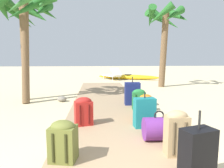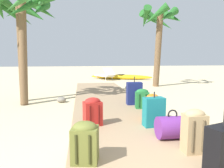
# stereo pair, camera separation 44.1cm
# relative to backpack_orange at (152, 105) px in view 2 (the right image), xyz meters

# --- Properties ---
(ground_plane) EXTENTS (60.00, 60.00, 0.00)m
(ground_plane) POSITION_rel_backpack_orange_xyz_m (-0.73, 0.81, -0.36)
(ground_plane) COLOR beige
(boardwalk) EXTENTS (1.92, 9.29, 0.08)m
(boardwalk) POSITION_rel_backpack_orange_xyz_m (-0.73, 1.73, -0.32)
(boardwalk) COLOR tan
(boardwalk) RESTS_ON ground
(backpack_orange) EXTENTS (0.33, 0.29, 0.53)m
(backpack_orange) POSITION_rel_backpack_orange_xyz_m (0.00, 0.00, 0.00)
(backpack_orange) COLOR orange
(backpack_orange) RESTS_ON boardwalk
(backpack_olive) EXTENTS (0.36, 0.32, 0.52)m
(backpack_olive) POSITION_rel_backpack_orange_xyz_m (-1.46, -1.61, -0.00)
(backpack_olive) COLOR olive
(backpack_olive) RESTS_ON boardwalk
(suitcase_navy) EXTENTS (0.42, 0.25, 0.78)m
(suitcase_navy) POSITION_rel_backpack_orange_xyz_m (-0.04, 1.33, 0.03)
(suitcase_navy) COLOR navy
(suitcase_navy) RESTS_ON boardwalk
(backpack_tan) EXTENTS (0.29, 0.23, 0.60)m
(backpack_tan) POSITION_rel_backpack_orange_xyz_m (0.01, -1.58, 0.04)
(backpack_tan) COLOR tan
(backpack_tan) RESTS_ON boardwalk
(backpack_red) EXTENTS (0.38, 0.31, 0.54)m
(backpack_red) POSITION_rel_backpack_orange_xyz_m (-1.28, -0.26, 0.01)
(backpack_red) COLOR red
(backpack_red) RESTS_ON boardwalk
(duffel_bag_purple) EXTENTS (0.48, 0.37, 0.47)m
(duffel_bag_purple) POSITION_rel_backpack_orange_xyz_m (-0.07, -1.08, -0.10)
(duffel_bag_purple) COLOR #6B2D84
(duffel_bag_purple) RESTS_ON boardwalk
(suitcase_black) EXTENTS (0.39, 0.30, 0.75)m
(suitcase_black) POSITION_rel_backpack_orange_xyz_m (0.01, -2.12, -0.00)
(suitcase_black) COLOR black
(suitcase_black) RESTS_ON boardwalk
(suitcase_teal) EXTENTS (0.40, 0.24, 0.66)m
(suitcase_teal) POSITION_rel_backpack_orange_xyz_m (-0.15, -0.48, -0.00)
(suitcase_teal) COLOR #197A7F
(suitcase_teal) RESTS_ON boardwalk
(backpack_green) EXTENTS (0.35, 0.22, 0.51)m
(backpack_green) POSITION_rel_backpack_orange_xyz_m (0.04, 0.86, -0.01)
(backpack_green) COLOR #237538
(backpack_green) RESTS_ON boardwalk
(palm_tree_near_left) EXTENTS (2.20, 2.22, 3.56)m
(palm_tree_near_left) POSITION_rel_backpack_orange_xyz_m (-3.22, 2.34, 2.44)
(palm_tree_near_left) COLOR brown
(palm_tree_near_left) RESTS_ON ground
(palm_tree_far_right) EXTENTS (2.00, 2.15, 3.77)m
(palm_tree_far_right) POSITION_rel_backpack_orange_xyz_m (2.14, 5.15, 2.54)
(palm_tree_far_right) COLOR brown
(palm_tree_far_right) RESTS_ON ground
(palm_tree_far_left) EXTENTS (2.33, 2.17, 3.43)m
(palm_tree_far_left) POSITION_rel_backpack_orange_xyz_m (-3.29, 2.55, 2.32)
(palm_tree_far_left) COLOR brown
(palm_tree_far_left) RESTS_ON ground
(lounge_chair) EXTENTS (1.24, 1.66, 0.77)m
(lounge_chair) POSITION_rel_backpack_orange_xyz_m (0.02, 8.57, -0.03)
(lounge_chair) COLOR white
(lounge_chair) RESTS_ON ground
(kayak) EXTENTS (3.97, 2.01, 0.32)m
(kayak) POSITION_rel_backpack_orange_xyz_m (1.07, 8.72, -0.20)
(kayak) COLOR gold
(kayak) RESTS_ON ground
(rock_left_mid) EXTENTS (0.39, 0.38, 0.17)m
(rock_left_mid) POSITION_rel_backpack_orange_xyz_m (-2.11, 2.26, -0.27)
(rock_left_mid) COLOR gray
(rock_left_mid) RESTS_ON ground
(rock_right_mid) EXTENTS (0.47, 0.47, 0.20)m
(rock_right_mid) POSITION_rel_backpack_orange_xyz_m (0.57, 4.37, -0.26)
(rock_right_mid) COLOR #5B5651
(rock_right_mid) RESTS_ON ground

